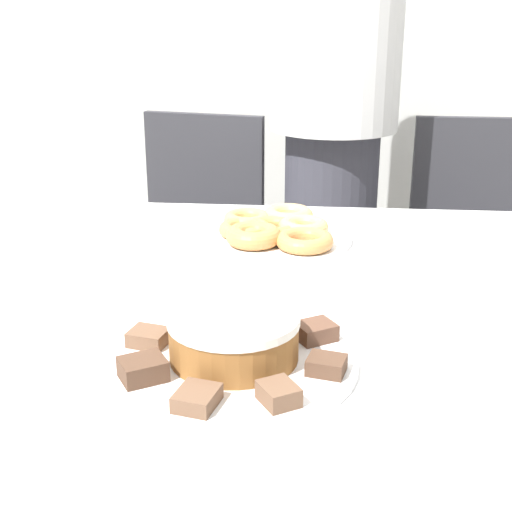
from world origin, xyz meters
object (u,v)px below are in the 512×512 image
(plate_cake, at_px, (234,361))
(frosted_cake, at_px, (234,336))
(plate_donuts, at_px, (270,237))
(office_chair_right, at_px, (475,276))
(office_chair_left, at_px, (190,267))
(napkin, at_px, (484,314))
(person_standing, at_px, (334,115))

(plate_cake, height_order, frosted_cake, frosted_cake)
(plate_donuts, bearing_deg, office_chair_right, 49.64)
(office_chair_left, distance_m, napkin, 1.28)
(plate_cake, bearing_deg, office_chair_right, 64.15)
(office_chair_left, xyz_separation_m, plate_donuts, (0.30, -0.69, 0.33))
(plate_cake, distance_m, frosted_cake, 0.04)
(napkin, bearing_deg, plate_cake, -152.61)
(office_chair_left, height_order, plate_cake, office_chair_left)
(office_chair_right, distance_m, plate_cake, 1.41)
(office_chair_right, bearing_deg, plate_donuts, -129.38)
(plate_donuts, height_order, frosted_cake, frosted_cake)
(office_chair_right, bearing_deg, napkin, -101.17)
(plate_donuts, distance_m, frosted_cake, 0.55)
(office_chair_right, xyz_separation_m, frosted_cake, (-0.60, -1.23, 0.37))
(office_chair_left, bearing_deg, napkin, -45.50)
(frosted_cake, bearing_deg, napkin, 27.39)
(office_chair_left, relative_size, office_chair_right, 1.00)
(person_standing, distance_m, office_chair_right, 0.66)
(office_chair_right, height_order, frosted_cake, office_chair_right)
(person_standing, xyz_separation_m, frosted_cake, (-0.15, -1.29, -0.11))
(plate_donuts, bearing_deg, napkin, -44.00)
(office_chair_left, distance_m, frosted_cake, 1.32)
(office_chair_left, bearing_deg, plate_cake, -64.83)
(office_chair_left, height_order, office_chair_right, same)
(office_chair_left, xyz_separation_m, office_chair_right, (0.89, 0.00, 0.00))
(napkin, bearing_deg, frosted_cake, -152.61)
(person_standing, bearing_deg, napkin, -78.31)
(plate_donuts, bearing_deg, office_chair_left, 113.68)
(office_chair_left, bearing_deg, office_chair_right, 11.98)
(plate_cake, bearing_deg, plate_donuts, 88.81)
(office_chair_right, bearing_deg, plate_cake, -114.87)
(person_standing, height_order, napkin, person_standing)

